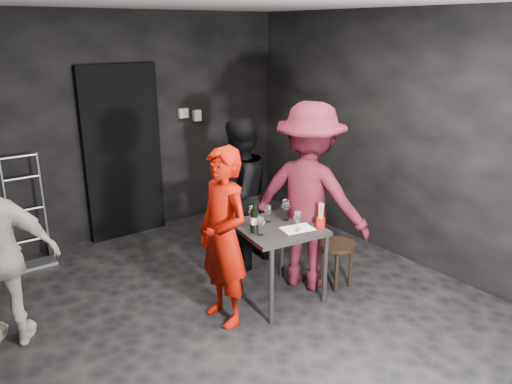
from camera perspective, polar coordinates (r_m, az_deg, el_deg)
floor at (r=4.64m, az=-2.20°, el=-14.23°), size 4.50×5.00×0.02m
wall_back at (r=6.26m, az=-15.42°, el=7.10°), size 4.50×0.04×2.70m
wall_right at (r=5.61m, az=17.12°, el=5.72°), size 0.04×5.00×2.70m
doorway at (r=6.26m, az=-14.99°, el=4.33°), size 0.95×0.10×2.10m
wallbox_upper at (r=6.54m, az=-8.32°, el=8.91°), size 0.12×0.06×0.12m
wallbox_lower at (r=6.64m, az=-6.77°, el=8.68°), size 0.10×0.06×0.14m
hand_truck at (r=6.05m, az=-24.23°, el=-5.47°), size 0.41×0.35×1.23m
tasting_table at (r=4.66m, az=2.49°, el=-5.00°), size 0.72×0.72×0.75m
stool at (r=5.05m, az=9.29°, el=-6.72°), size 0.36×0.36×0.47m
server_red at (r=4.26m, az=-3.76°, el=-4.68°), size 0.43×0.63×1.67m
woman_black at (r=5.25m, az=-2.00°, el=0.40°), size 0.97×0.73×1.76m
man_maroon at (r=4.79m, az=6.22°, el=1.80°), size 1.24×1.63×2.28m
tasting_mat at (r=4.56m, az=4.76°, el=-4.20°), size 0.32×0.24×0.00m
wine_glass_a at (r=4.38m, az=0.51°, el=-3.81°), size 0.09×0.09×0.19m
wine_glass_b at (r=4.57m, az=-0.36°, el=-2.66°), size 0.09×0.09×0.21m
wine_glass_c at (r=4.67m, az=1.40°, el=-2.41°), size 0.09×0.09×0.18m
wine_glass_d at (r=4.47m, az=4.78°, el=-3.28°), size 0.08×0.08×0.21m
wine_glass_e at (r=4.54m, az=4.86°, el=-3.13°), size 0.08×0.08×0.18m
wine_glass_f at (r=4.72m, az=3.41°, el=-1.97°), size 0.10×0.10×0.22m
wine_bottle at (r=4.43m, az=-0.18°, el=-3.26°), size 0.07×0.07×0.30m
breadstick_cup at (r=4.59m, az=7.41°, el=-2.67°), size 0.08×0.08×0.25m
reserved_card at (r=4.80m, az=5.30°, el=-2.44°), size 0.12×0.15×0.10m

